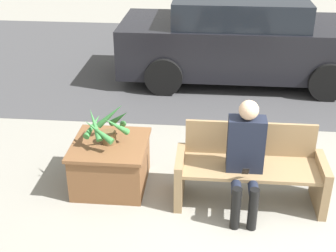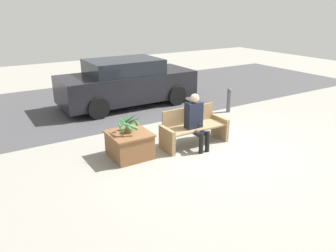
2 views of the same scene
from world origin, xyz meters
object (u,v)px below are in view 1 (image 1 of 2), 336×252
(bench, at_px, (250,169))
(person_seated, at_px, (246,154))
(potted_plant, at_px, (108,126))
(parked_car, at_px, (242,39))
(planter_box, at_px, (111,163))

(bench, distance_m, person_seated, 0.36)
(potted_plant, bearing_deg, bench, -5.46)
(potted_plant, height_order, parked_car, parked_car)
(parked_car, bearing_deg, planter_box, -114.58)
(planter_box, bearing_deg, potted_plant, -175.68)
(potted_plant, xyz_separation_m, parked_car, (1.72, 3.76, -0.03))
(bench, bearing_deg, planter_box, 174.52)
(bench, relative_size, parked_car, 0.37)
(potted_plant, bearing_deg, person_seated, -12.44)
(person_seated, bearing_deg, potted_plant, 167.56)
(bench, relative_size, planter_box, 1.86)
(bench, height_order, person_seated, person_seated)
(person_seated, height_order, planter_box, person_seated)
(bench, distance_m, potted_plant, 1.69)
(person_seated, xyz_separation_m, planter_box, (-1.55, 0.34, -0.41))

